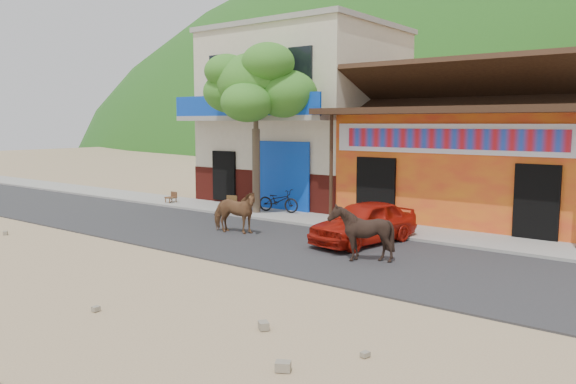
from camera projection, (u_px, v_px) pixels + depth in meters
name	position (u px, v px, depth m)	size (l,w,h in m)	color
ground	(244.00, 268.00, 12.91)	(120.00, 120.00, 0.00)	#9E825B
road	(307.00, 248.00, 14.88)	(60.00, 5.00, 0.04)	#28282B
sidewalk	(372.00, 227.00, 17.63)	(60.00, 2.00, 0.12)	gray
dance_club	(481.00, 167.00, 19.36)	(8.00, 6.00, 3.60)	orange
cafe_building	(305.00, 119.00, 23.68)	(7.00, 6.00, 7.00)	beige
tree	(256.00, 129.00, 19.88)	(3.00, 3.00, 6.00)	#2D721E
cow_tan	(234.00, 212.00, 16.73)	(0.70, 1.53, 1.29)	brown
cow_dark	(361.00, 233.00, 13.35)	(1.11, 1.25, 1.37)	black
red_car	(364.00, 222.00, 15.35)	(1.38, 3.43, 1.17)	#B0180C
scooter	(278.00, 201.00, 20.24)	(0.55, 1.59, 0.83)	black
cafe_chair_left	(171.00, 193.00, 22.69)	(0.37, 0.37, 0.80)	#4E351A
cafe_chair_right	(230.00, 197.00, 21.13)	(0.41, 0.41, 0.88)	#483018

